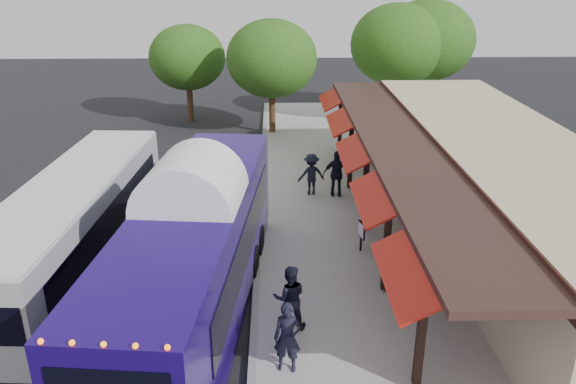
% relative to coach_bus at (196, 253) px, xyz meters
% --- Properties ---
extents(ground, '(90.00, 90.00, 0.00)m').
position_rel_coach_bus_xyz_m(ground, '(1.45, 1.06, -2.04)').
color(ground, black).
rests_on(ground, ground).
extents(sidewalk, '(10.00, 40.00, 0.15)m').
position_rel_coach_bus_xyz_m(sidewalk, '(6.45, 5.06, -1.96)').
color(sidewalk, '#9E9B93').
rests_on(sidewalk, ground).
extents(curb, '(0.20, 40.00, 0.16)m').
position_rel_coach_bus_xyz_m(curb, '(1.50, 5.06, -1.96)').
color(curb, gray).
rests_on(curb, ground).
extents(station_shelter, '(8.15, 20.00, 3.60)m').
position_rel_coach_bus_xyz_m(station_shelter, '(9.83, 5.06, -0.19)').
color(station_shelter, tan).
rests_on(station_shelter, ground).
extents(coach_bus, '(3.67, 12.05, 3.80)m').
position_rel_coach_bus_xyz_m(coach_bus, '(0.00, 0.00, 0.00)').
color(coach_bus, '#1A085E').
rests_on(coach_bus, ground).
extents(city_bus, '(3.06, 11.32, 3.01)m').
position_rel_coach_bus_xyz_m(city_bus, '(-4.08, 2.77, -0.38)').
color(city_bus, '#999DA2').
rests_on(city_bus, ground).
extents(ped_a, '(0.70, 0.52, 1.77)m').
position_rel_coach_bus_xyz_m(ped_a, '(2.34, -2.29, -1.01)').
color(ped_a, black).
rests_on(ped_a, sidewalk).
extents(ped_b, '(0.89, 0.71, 1.80)m').
position_rel_coach_bus_xyz_m(ped_b, '(2.43, -0.64, -0.99)').
color(ped_b, black).
rests_on(ped_b, sidewalk).
extents(ped_c, '(1.16, 0.56, 1.93)m').
position_rel_coach_bus_xyz_m(ped_c, '(4.60, 8.32, -0.93)').
color(ped_c, black).
rests_on(ped_c, sidewalk).
extents(ped_d, '(1.24, 0.88, 1.74)m').
position_rel_coach_bus_xyz_m(ped_d, '(3.58, 8.56, -1.02)').
color(ped_d, black).
rests_on(ped_d, sidewalk).
extents(sign_board, '(0.17, 0.47, 1.05)m').
position_rel_coach_bus_xyz_m(sign_board, '(4.91, 3.54, -1.18)').
color(sign_board, black).
rests_on(sign_board, sidewalk).
extents(tree_left, '(4.97, 4.97, 6.36)m').
position_rel_coach_bus_xyz_m(tree_left, '(1.97, 18.01, 2.20)').
color(tree_left, '#382314').
rests_on(tree_left, ground).
extents(tree_mid, '(5.50, 5.50, 7.04)m').
position_rel_coach_bus_xyz_m(tree_mid, '(9.26, 20.11, 2.65)').
color(tree_mid, '#382314').
rests_on(tree_mid, ground).
extents(tree_right, '(5.62, 5.62, 7.19)m').
position_rel_coach_bus_xyz_m(tree_right, '(11.21, 21.06, 2.76)').
color(tree_right, '#382314').
rests_on(tree_right, ground).
extents(tree_far, '(4.53, 4.53, 5.80)m').
position_rel_coach_bus_xyz_m(tree_far, '(-3.06, 21.02, 1.82)').
color(tree_far, '#382314').
rests_on(tree_far, ground).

